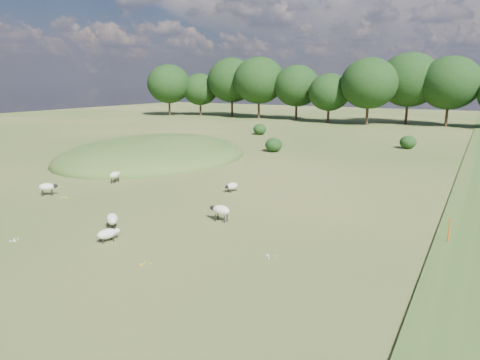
# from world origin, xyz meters

# --- Properties ---
(ground) EXTENTS (160.00, 160.00, 0.00)m
(ground) POSITION_xyz_m (0.00, 20.00, 0.00)
(ground) COLOR #30561A
(ground) RESTS_ON ground
(mound) EXTENTS (16.00, 20.00, 4.00)m
(mound) POSITION_xyz_m (-12.00, 12.00, 0.00)
(mound) COLOR #33561E
(mound) RESTS_ON ground
(treeline) EXTENTS (96.28, 14.66, 11.70)m
(treeline) POSITION_xyz_m (-1.06, 55.44, 6.57)
(treeline) COLOR black
(treeline) RESTS_ON ground
(shrubs) EXTENTS (21.15, 13.80, 1.44)m
(shrubs) POSITION_xyz_m (-2.54, 27.64, 0.71)
(shrubs) COLOR black
(shrubs) RESTS_ON ground
(marker_post) EXTENTS (0.06, 0.06, 1.20)m
(marker_post) POSITION_xyz_m (14.16, 1.35, 0.60)
(marker_post) COLOR #D8590C
(marker_post) RESTS_ON ground
(sheep_0) EXTENTS (0.67, 1.15, 0.80)m
(sheep_0) POSITION_xyz_m (-7.46, 2.58, 0.56)
(sheep_0) COLOR beige
(sheep_0) RESTS_ON ground
(sheep_1) EXTENTS (1.20, 1.13, 0.73)m
(sheep_1) POSITION_xyz_m (-0.43, -4.45, 0.46)
(sheep_1) COLOR beige
(sheep_1) RESTS_ON ground
(sheep_2) EXTENTS (0.74, 1.12, 0.62)m
(sheep_2) POSITION_xyz_m (0.85, -5.95, 0.39)
(sheep_2) COLOR beige
(sheep_2) RESTS_ON ground
(sheep_3) EXTENTS (1.07, 1.03, 0.82)m
(sheep_3) POSITION_xyz_m (-8.48, -2.14, 0.57)
(sheep_3) COLOR beige
(sheep_3) RESTS_ON ground
(sheep_4) EXTENTS (0.67, 1.11, 0.61)m
(sheep_4) POSITION_xyz_m (1.11, 4.48, 0.39)
(sheep_4) COLOR beige
(sheep_4) RESTS_ON ground
(sheep_5) EXTENTS (1.19, 0.55, 0.86)m
(sheep_5) POSITION_xyz_m (3.69, -0.95, 0.60)
(sheep_5) COLOR beige
(sheep_5) RESTS_ON ground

